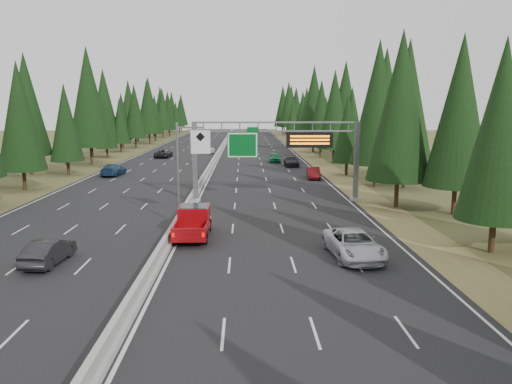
# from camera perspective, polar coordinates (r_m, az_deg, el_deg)

# --- Properties ---
(road) EXTENTS (32.00, 260.00, 0.08)m
(road) POSITION_cam_1_polar(r_m,az_deg,el_deg) (94.16, -4.53, 3.95)
(road) COLOR black
(road) RESTS_ON ground
(shoulder_right) EXTENTS (3.60, 260.00, 0.06)m
(shoulder_right) POSITION_cam_1_polar(r_m,az_deg,el_deg) (94.87, 6.30, 3.96)
(shoulder_right) COLOR olive
(shoulder_right) RESTS_ON ground
(shoulder_left) EXTENTS (3.60, 260.00, 0.06)m
(shoulder_left) POSITION_cam_1_polar(r_m,az_deg,el_deg) (96.77, -15.13, 3.80)
(shoulder_left) COLOR #434620
(shoulder_left) RESTS_ON ground
(median_barrier) EXTENTS (0.70, 260.00, 0.85)m
(median_barrier) POSITION_cam_1_polar(r_m,az_deg,el_deg) (94.12, -4.53, 4.18)
(median_barrier) COLOR gray
(median_barrier) RESTS_ON road
(sign_gantry) EXTENTS (16.75, 0.98, 7.80)m
(sign_gantry) POSITION_cam_1_polar(r_m,az_deg,el_deg) (48.76, 3.07, 4.98)
(sign_gantry) COLOR slate
(sign_gantry) RESTS_ON road
(hov_sign_pole) EXTENTS (2.80, 0.50, 8.00)m
(hov_sign_pole) POSITION_cam_1_polar(r_m,az_deg,el_deg) (39.06, -8.08, 2.97)
(hov_sign_pole) COLOR slate
(hov_sign_pole) RESTS_ON road
(tree_row_right) EXTENTS (11.99, 246.32, 18.70)m
(tree_row_right) POSITION_cam_1_polar(r_m,az_deg,el_deg) (89.29, 9.62, 9.49)
(tree_row_right) COLOR black
(tree_row_right) RESTS_ON ground
(tree_row_left) EXTENTS (11.81, 242.34, 18.94)m
(tree_row_left) POSITION_cam_1_polar(r_m,az_deg,el_deg) (85.04, -20.35, 9.05)
(tree_row_left) COLOR black
(tree_row_left) RESTS_ON ground
(silver_minivan) EXTENTS (3.29, 6.19, 1.66)m
(silver_minivan) POSITION_cam_1_polar(r_m,az_deg,el_deg) (31.30, 11.11, -5.86)
(silver_minivan) COLOR silver
(silver_minivan) RESTS_ON road
(red_pickup) EXTENTS (2.28, 6.39, 2.08)m
(red_pickup) POSITION_cam_1_polar(r_m,az_deg,el_deg) (36.14, -7.13, -3.15)
(red_pickup) COLOR black
(red_pickup) RESTS_ON road
(car_ahead_green) EXTENTS (2.18, 4.82, 1.61)m
(car_ahead_green) POSITION_cam_1_polar(r_m,az_deg,el_deg) (85.15, 2.19, 3.96)
(car_ahead_green) COLOR #16633A
(car_ahead_green) RESTS_ON road
(car_ahead_dkred) EXTENTS (1.81, 4.58, 1.48)m
(car_ahead_dkred) POSITION_cam_1_polar(r_m,az_deg,el_deg) (65.39, 6.57, 2.17)
(car_ahead_dkred) COLOR #5D0D10
(car_ahead_dkred) RESTS_ON road
(car_ahead_dkgrey) EXTENTS (2.29, 5.52, 1.60)m
(car_ahead_dkgrey) POSITION_cam_1_polar(r_m,az_deg,el_deg) (79.46, 4.05, 3.54)
(car_ahead_dkgrey) COLOR black
(car_ahead_dkgrey) RESTS_ON road
(car_ahead_white) EXTENTS (2.67, 5.53, 1.52)m
(car_ahead_white) POSITION_cam_1_polar(r_m,az_deg,el_deg) (121.05, -0.43, 5.59)
(car_ahead_white) COLOR silver
(car_ahead_white) RESTS_ON road
(car_ahead_far) EXTENTS (1.80, 4.24, 1.43)m
(car_ahead_far) POSITION_cam_1_polar(r_m,az_deg,el_deg) (160.71, -1.33, 6.54)
(car_ahead_far) COLOR black
(car_ahead_far) RESTS_ON road
(car_onc_near) EXTENTS (1.88, 4.61, 1.49)m
(car_onc_near) POSITION_cam_1_polar(r_m,az_deg,el_deg) (31.90, -22.62, -6.30)
(car_onc_near) COLOR black
(car_onc_near) RESTS_ON road
(car_onc_blue) EXTENTS (2.62, 5.68, 1.61)m
(car_onc_blue) POSITION_cam_1_polar(r_m,az_deg,el_deg) (70.73, -16.01, 2.46)
(car_onc_blue) COLOR navy
(car_onc_blue) RESTS_ON road
(car_onc_white) EXTENTS (1.55, 3.76, 1.28)m
(car_onc_white) POSITION_cam_1_polar(r_m,az_deg,el_deg) (102.28, -5.13, 4.77)
(car_onc_white) COLOR silver
(car_onc_white) RESTS_ON road
(car_onc_far) EXTENTS (2.96, 5.81, 1.57)m
(car_onc_far) POSITION_cam_1_polar(r_m,az_deg,el_deg) (95.00, -10.52, 4.37)
(car_onc_far) COLOR black
(car_onc_far) RESTS_ON road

